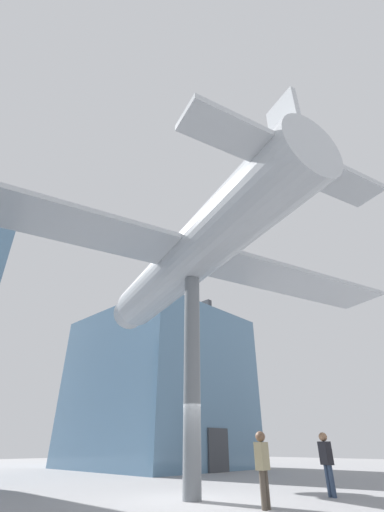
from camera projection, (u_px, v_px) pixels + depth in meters
ground_plane at (192, 501)px, 9.57m from camera, size 80.00×80.00×0.00m
glass_pavilion_right at (158, 389)px, 25.60m from camera, size 9.99×11.29×10.76m
support_pylon_central at (192, 374)px, 11.24m from camera, size 0.55×0.55×6.85m
suspended_airplane at (189, 259)px, 13.60m from camera, size 19.66×14.48×3.54m
visitor_person at (326, 459)px, 10.68m from camera, size 0.39×0.46×1.73m
visitor_second at (262, 463)px, 8.71m from camera, size 0.42×0.26×1.69m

